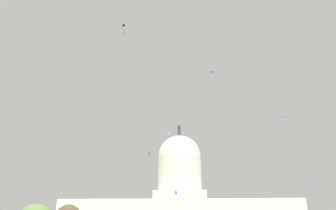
{
  "coord_description": "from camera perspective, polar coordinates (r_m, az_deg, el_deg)",
  "views": [
    {
      "loc": [
        4.17,
        -29.67,
        2.38
      ],
      "look_at": [
        0.18,
        64.62,
        37.45
      ],
      "focal_mm": 38.08,
      "sensor_mm": 36.0,
      "label": 1
    }
  ],
  "objects": [
    {
      "name": "kite_orange_high",
      "position": [
        167.82,
        -6.25,
        -1.28
      ],
      "size": [
        0.69,
        0.99,
        1.13
      ],
      "rotation": [
        0.0,
        0.0,
        1.22
      ],
      "color": "orange"
    },
    {
      "name": "kite_lime_high",
      "position": [
        180.14,
        0.09,
        -4.64
      ],
      "size": [
        1.16,
        1.08,
        1.38
      ],
      "rotation": [
        0.0,
        0.0,
        4.66
      ],
      "color": "#8CD133"
    },
    {
      "name": "kite_pink_mid",
      "position": [
        82.0,
        -3.0,
        -7.73
      ],
      "size": [
        0.54,
        0.88,
        1.21
      ],
      "rotation": [
        0.0,
        0.0,
        4.48
      ],
      "color": "pink"
    },
    {
      "name": "kite_blue_low",
      "position": [
        129.79,
        1.3,
        -14.03
      ],
      "size": [
        0.74,
        0.83,
        4.57
      ],
      "rotation": [
        0.0,
        0.0,
        2.99
      ],
      "color": "blue"
    },
    {
      "name": "kite_magenta_mid",
      "position": [
        102.22,
        18.15,
        -2.24
      ],
      "size": [
        1.28,
        1.04,
        3.79
      ],
      "rotation": [
        0.0,
        0.0,
        3.58
      ],
      "color": "#D1339E"
    },
    {
      "name": "kite_gold_mid",
      "position": [
        182.4,
        1.08,
        -14.38
      ],
      "size": [
        0.46,
        0.64,
        2.6
      ],
      "rotation": [
        0.0,
        0.0,
        4.47
      ],
      "color": "gold"
    },
    {
      "name": "kite_violet_high",
      "position": [
        95.69,
        6.83,
        5.0
      ],
      "size": [
        1.55,
        1.55,
        2.65
      ],
      "rotation": [
        0.0,
        0.0,
        3.93
      ],
      "color": "purple"
    },
    {
      "name": "capitol_building",
      "position": [
        222.65,
        1.94,
        -15.72
      ],
      "size": [
        142.45,
        27.04,
        70.34
      ],
      "color": "silver",
      "rests_on": "ground_plane"
    },
    {
      "name": "kite_turquoise_high",
      "position": [
        124.83,
        -13.33,
        -1.45
      ],
      "size": [
        0.53,
        0.88,
        4.16
      ],
      "rotation": [
        0.0,
        0.0,
        1.17
      ],
      "color": "teal"
    },
    {
      "name": "kite_black_high",
      "position": [
        82.39,
        -6.83,
        12.2
      ],
      "size": [
        1.18,
        1.3,
        2.16
      ],
      "rotation": [
        0.0,
        0.0,
        2.17
      ],
      "color": "black"
    }
  ]
}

